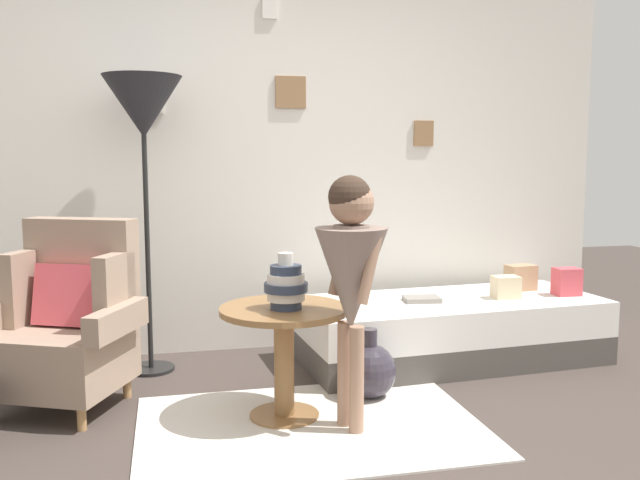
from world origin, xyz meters
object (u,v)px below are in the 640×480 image
(side_table, at_px, (284,337))
(vase_striped, at_px, (286,286))
(daybed, at_px, (451,329))
(person_child, at_px, (351,268))
(floor_lamp, at_px, (143,115))
(demijohn_near, at_px, (369,370))
(book_on_daybed, at_px, (422,299))
(armchair, at_px, (68,323))

(side_table, bearing_deg, vase_striped, -84.60)
(daybed, distance_m, person_child, 1.44)
(daybed, height_order, vase_striped, vase_striped)
(person_child, bearing_deg, daybed, 45.27)
(vase_striped, relative_size, floor_lamp, 0.16)
(daybed, xyz_separation_m, demijohn_near, (-0.71, -0.54, -0.05))
(daybed, xyz_separation_m, book_on_daybed, (-0.21, -0.03, 0.22))
(armchair, relative_size, side_table, 1.53)
(armchair, bearing_deg, vase_striped, -23.73)
(person_child, relative_size, demijohn_near, 3.19)
(book_on_daybed, relative_size, demijohn_near, 0.58)
(floor_lamp, height_order, book_on_daybed, floor_lamp)
(daybed, xyz_separation_m, vase_striped, (-1.20, -0.75, 0.48))
(armchair, xyz_separation_m, vase_striped, (1.07, -0.47, 0.24))
(floor_lamp, distance_m, person_child, 1.66)
(side_table, relative_size, person_child, 0.52)
(side_table, relative_size, floor_lamp, 0.36)
(daybed, bearing_deg, person_child, -134.73)
(daybed, bearing_deg, floor_lamp, 173.58)
(armchair, bearing_deg, person_child, -25.79)
(side_table, height_order, floor_lamp, floor_lamp)
(book_on_daybed, bearing_deg, side_table, -145.50)
(floor_lamp, distance_m, demijohn_near, 1.96)
(armchair, height_order, floor_lamp, floor_lamp)
(vase_striped, relative_size, person_child, 0.23)
(vase_striped, distance_m, person_child, 0.35)
(vase_striped, bearing_deg, demijohn_near, 23.97)
(floor_lamp, xyz_separation_m, demijohn_near, (1.16, -0.75, -1.39))
(side_table, height_order, person_child, person_child)
(floor_lamp, height_order, demijohn_near, floor_lamp)
(vase_striped, distance_m, demijohn_near, 0.75)
(person_child, xyz_separation_m, book_on_daybed, (0.71, 0.90, -0.37))
(armchair, relative_size, vase_striped, 3.54)
(vase_striped, xyz_separation_m, floor_lamp, (-0.67, 0.96, 0.86))
(daybed, relative_size, person_child, 1.61)
(armchair, height_order, person_child, person_child)
(armchair, height_order, demijohn_near, armchair)
(armchair, xyz_separation_m, demijohn_near, (1.56, -0.25, -0.29))
(demijohn_near, bearing_deg, daybed, 37.07)
(book_on_daybed, distance_m, demijohn_near, 0.75)
(vase_striped, relative_size, book_on_daybed, 1.24)
(side_table, xyz_separation_m, vase_striped, (0.00, -0.04, 0.27))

